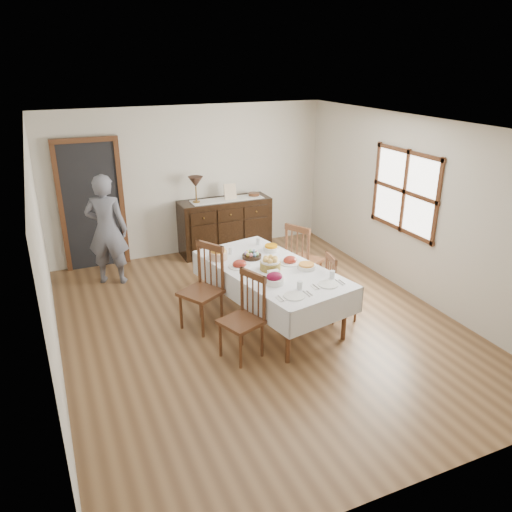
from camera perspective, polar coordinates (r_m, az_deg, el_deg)
name	(u,v)px	position (r m, az deg, el deg)	size (l,w,h in m)	color
ground	(259,324)	(6.78, 0.34, -7.76)	(6.00, 6.00, 0.00)	brown
room_shell	(236,199)	(6.46, -2.34, 6.49)	(5.02, 6.02, 2.65)	white
dining_table	(271,274)	(6.59, 1.70, -2.06)	(1.56, 2.42, 0.77)	silver
chair_left_near	(244,316)	(5.88, -1.35, -6.83)	(0.56, 0.56, 1.04)	#502D19
chair_left_far	(203,286)	(6.53, -6.02, -3.48)	(0.64, 0.64, 1.12)	#502D19
chair_right_near	(338,287)	(6.81, 9.39, -3.46)	(0.46, 0.46, 0.93)	#502D19
chair_right_far	(302,258)	(7.49, 5.29, -0.19)	(0.61, 0.61, 1.09)	#502D19
sideboard	(225,226)	(9.07, -3.56, 3.48)	(1.64, 0.59, 0.98)	black
person	(106,226)	(7.99, -16.72, 3.28)	(0.58, 0.37, 1.86)	slate
bread_basket	(270,264)	(6.47, 1.64, -0.91)	(0.27, 0.27, 0.18)	olive
egg_basket	(252,256)	(6.85, -0.49, 0.05)	(0.27, 0.27, 0.10)	black
ham_platter_a	(239,265)	(6.58, -1.91, -0.99)	(0.29, 0.29, 0.11)	white
ham_platter_b	(290,261)	(6.71, 3.91, -0.55)	(0.31, 0.31, 0.11)	white
beet_bowl	(274,279)	(6.08, 2.11, -2.62)	(0.24, 0.24, 0.15)	white
carrot_bowl	(271,248)	(7.10, 1.73, 0.90)	(0.22, 0.22, 0.09)	white
pineapple_bowl	(218,254)	(6.83, -4.34, 0.19)	(0.25, 0.25, 0.15)	tan
casserole_dish	(306,266)	(6.54, 5.78, -1.17)	(0.24, 0.24, 0.07)	white
butter_dish	(274,273)	(6.30, 2.04, -1.98)	(0.15, 0.12, 0.07)	white
setting_left	(296,292)	(5.85, 4.56, -4.17)	(0.44, 0.31, 0.10)	white
setting_right	(329,281)	(6.18, 8.35, -2.86)	(0.44, 0.31, 0.10)	white
glass_far_a	(231,251)	(6.99, -2.91, 0.60)	(0.06, 0.06, 0.10)	silver
glass_far_b	(258,241)	(7.34, 0.26, 1.69)	(0.06, 0.06, 0.10)	silver
runner	(227,199)	(8.92, -3.32, 6.47)	(1.30, 0.35, 0.01)	white
table_lamp	(196,183)	(8.69, -6.92, 8.32)	(0.26, 0.26, 0.46)	brown
picture_frame	(230,192)	(8.90, -2.96, 7.35)	(0.22, 0.08, 0.28)	beige
deco_bowl	(254,194)	(9.14, -0.25, 7.05)	(0.20, 0.20, 0.06)	#502D19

